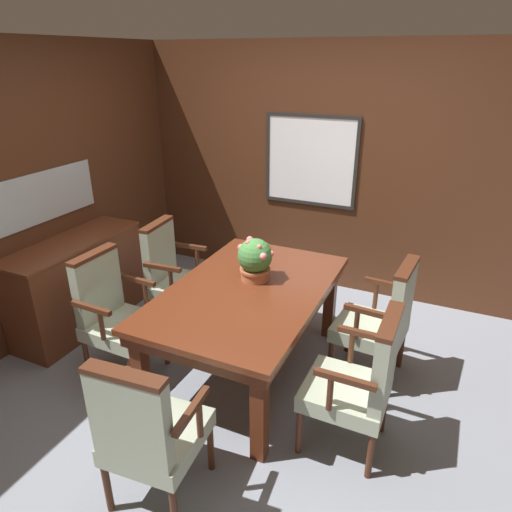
# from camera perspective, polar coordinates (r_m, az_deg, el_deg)

# --- Properties ---
(ground_plane) EXTENTS (14.00, 14.00, 0.00)m
(ground_plane) POSITION_cam_1_polar(r_m,az_deg,el_deg) (3.63, -2.53, -15.55)
(ground_plane) COLOR gray
(wall_back) EXTENTS (7.20, 0.08, 2.45)m
(wall_back) POSITION_cam_1_polar(r_m,az_deg,el_deg) (4.72, 8.00, 10.43)
(wall_back) COLOR #4C2816
(wall_back) RESTS_ON ground_plane
(wall_left) EXTENTS (0.08, 7.20, 2.45)m
(wall_left) POSITION_cam_1_polar(r_m,az_deg,el_deg) (4.22, -27.04, 6.42)
(wall_left) COLOR #4C2816
(wall_left) RESTS_ON ground_plane
(dining_table) EXTENTS (1.08, 1.70, 0.73)m
(dining_table) POSITION_cam_1_polar(r_m,az_deg,el_deg) (3.40, -1.06, -5.47)
(dining_table) COLOR #562614
(dining_table) RESTS_ON ground_plane
(chair_right_near) EXTENTS (0.51, 0.52, 0.98)m
(chair_right_near) POSITION_cam_1_polar(r_m,az_deg,el_deg) (2.90, 12.88, -14.91)
(chair_right_near) COLOR #472314
(chair_right_near) RESTS_ON ground_plane
(chair_head_near) EXTENTS (0.55, 0.54, 0.98)m
(chair_head_near) POSITION_cam_1_polar(r_m,az_deg,el_deg) (2.60, -13.35, -20.40)
(chair_head_near) COLOR #472314
(chair_head_near) RESTS_ON ground_plane
(chair_left_near) EXTENTS (0.52, 0.53, 0.98)m
(chair_left_near) POSITION_cam_1_polar(r_m,az_deg,el_deg) (3.66, -17.37, -6.66)
(chair_left_near) COLOR #472314
(chair_left_near) RESTS_ON ground_plane
(chair_left_far) EXTENTS (0.54, 0.55, 0.98)m
(chair_left_far) POSITION_cam_1_polar(r_m,az_deg,el_deg) (4.15, -10.29, -2.10)
(chair_left_far) COLOR #472314
(chair_left_far) RESTS_ON ground_plane
(chair_right_far) EXTENTS (0.54, 0.55, 0.98)m
(chair_right_far) POSITION_cam_1_polar(r_m,az_deg,el_deg) (3.53, 15.43, -7.56)
(chair_right_far) COLOR #472314
(chair_right_far) RESTS_ON ground_plane
(potted_plant) EXTENTS (0.29, 0.27, 0.33)m
(potted_plant) POSITION_cam_1_polar(r_m,az_deg,el_deg) (3.43, -0.16, -0.38)
(potted_plant) COLOR #B2603D
(potted_plant) RESTS_ON dining_table
(sideboard_cabinet) EXTENTS (0.47, 1.31, 0.83)m
(sideboard_cabinet) POSITION_cam_1_polar(r_m,az_deg,el_deg) (4.41, -21.34, -3.25)
(sideboard_cabinet) COLOR brown
(sideboard_cabinet) RESTS_ON ground_plane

